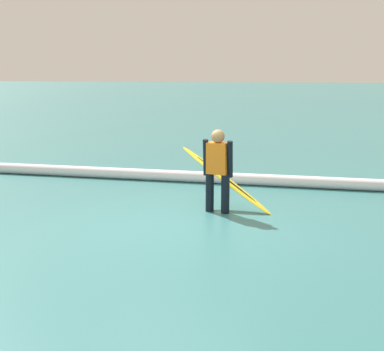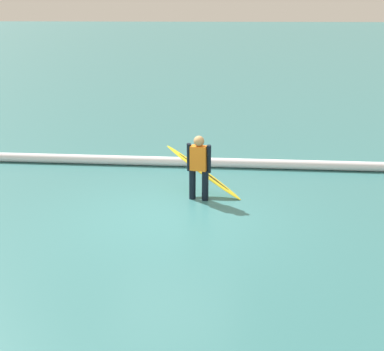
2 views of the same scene
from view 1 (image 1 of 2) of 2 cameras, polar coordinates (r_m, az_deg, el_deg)
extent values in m
plane|color=#306A6B|center=(8.33, -1.66, -5.23)|extent=(171.70, 171.70, 0.00)
cylinder|color=black|center=(9.04, 1.87, -1.77)|extent=(0.14, 0.14, 0.65)
cylinder|color=black|center=(8.94, 3.52, -1.94)|extent=(0.14, 0.14, 0.65)
cube|color=orange|center=(8.87, 2.73, 1.82)|extent=(0.38, 0.28, 0.51)
sphere|color=#AB8150|center=(8.82, 2.75, 4.13)|extent=(0.22, 0.22, 0.22)
cylinder|color=black|center=(8.96, 1.46, 1.92)|extent=(0.09, 0.17, 0.61)
cylinder|color=black|center=(8.79, 4.02, 1.72)|extent=(0.09, 0.17, 0.61)
ellipsoid|color=yellow|center=(9.26, 3.53, -0.43)|extent=(1.73, 0.90, 1.02)
ellipsoid|color=black|center=(9.26, 3.53, -0.40)|extent=(1.35, 0.63, 0.83)
cylinder|color=white|center=(11.54, -2.95, 0.01)|extent=(24.74, 1.12, 0.24)
camera|label=2|loc=(2.61, -147.14, 31.64)|focal=49.48mm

